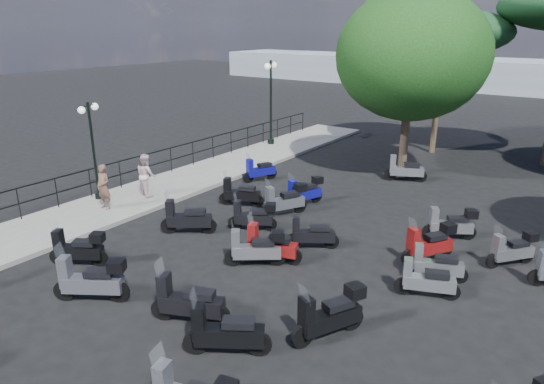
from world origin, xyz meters
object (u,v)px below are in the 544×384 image
Objects in this scene: scooter_14 at (256,249)px; scooter_15 at (270,246)px; scooter_23 at (451,224)px; scooter_4 at (240,194)px; scooter_21 at (429,244)px; pine_2 at (445,32)px; scooter_3 at (187,219)px; scooter_1 at (78,249)px; scooter_17 at (405,170)px; scooter_20 at (330,315)px; broadleaf_tree at (412,55)px; woman at (104,187)px; scooter_8 at (188,302)px; lamp_post_2 at (271,97)px; scooter_2 at (91,280)px; scooter_19 at (225,333)px; scooter_10 at (253,216)px; scooter_11 at (304,192)px; scooter_16 at (311,235)px; pedestrian_far at (146,175)px; scooter_31 at (426,281)px; scooter_5 at (259,171)px; scooter_9 at (285,201)px; scooter_22 at (436,265)px; scooter_28 at (512,250)px; lamp_post_1 at (93,145)px.

scooter_14 is 0.46m from scooter_15.
scooter_4 is at bearing 69.51° from scooter_23.
pine_2 reaches higher than scooter_21.
scooter_3 reaches higher than scooter_15.
scooter_17 reaches higher than scooter_1.
broadleaf_tree is (-3.09, 12.03, 4.62)m from scooter_20.
woman reaches higher than scooter_8.
scooter_4 is at bearing -77.98° from lamp_post_2.
scooter_19 is at bearing -117.80° from scooter_2.
scooter_23 is at bearing -170.00° from scooter_17.
scooter_11 is at bearing -30.73° from scooter_10.
lamp_post_2 reaches higher than scooter_16.
broadleaf_tree is (-3.68, 5.43, 4.66)m from scooter_23.
scooter_17 is (-0.17, 7.95, 0.05)m from scooter_16.
pedestrian_far reaches higher than scooter_21.
pedestrian_far is 10.56m from scooter_21.
scooter_10 is at bearing -38.00° from scooter_2.
broadleaf_tree reaches higher than lamp_post_2.
scooter_31 is 0.19× the size of broadleaf_tree.
scooter_10 is at bearing -101.52° from broadleaf_tree.
scooter_5 is at bearing -0.90° from scooter_14.
pedestrian_far is 1.17× the size of scooter_16.
scooter_15 is at bearing 146.34° from scooter_9.
pedestrian_far is at bearing 51.26° from scooter_11.
scooter_8 is 1.11× the size of scooter_11.
broadleaf_tree reaches higher than scooter_16.
woman is 1.05× the size of scooter_3.
scooter_10 is 2.46m from scooter_14.
scooter_14 is 0.86× the size of scooter_17.
scooter_8 is 1.03× the size of scooter_15.
scooter_9 reaches higher than scooter_22.
scooter_2 is 10.48m from scooter_23.
lamp_post_1 is at bearing 52.70° from scooter_28.
scooter_19 is 1.05× the size of scooter_31.
scooter_31 is (4.36, 1.10, -0.08)m from scooter_14.
scooter_2 is at bearing 159.05° from scooter_3.
scooter_4 is at bearing 51.24° from scooter_31.
scooter_19 is 8.48m from scooter_28.
woman is 1.08× the size of scooter_31.
pine_2 is at bearing -40.45° from scooter_21.
scooter_3 is 2.12m from scooter_10.
pedestrian_far reaches higher than scooter_9.
pedestrian_far reaches higher than scooter_16.
scooter_14 is at bearing 93.37° from scooter_22.
scooter_17 is (1.98, 6.18, -0.04)m from scooter_9.
lamp_post_1 is 5.08m from scooter_3.
scooter_10 is at bearing 116.30° from scooter_9.
pedestrian_far is 1.05× the size of scooter_3.
scooter_22 is 1.15× the size of scooter_28.
scooter_28 is (7.19, -0.75, -0.03)m from scooter_11.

